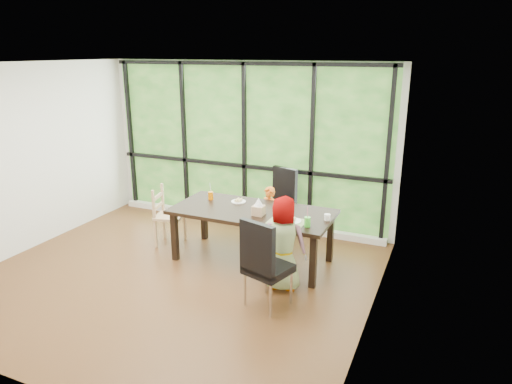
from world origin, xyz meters
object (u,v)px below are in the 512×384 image
Objects in this scene: chair_interior_leather at (268,263)px; chair_window_leather at (277,203)px; green_cup at (307,222)px; tissue_box at (259,210)px; child_toddler at (269,216)px; plate_far at (239,202)px; dining_table at (252,235)px; chair_end_beech at (170,216)px; plate_near at (291,221)px; orange_cup at (211,196)px; white_mug at (327,217)px; child_older at (282,244)px.

chair_window_leather is at bearing -54.21° from chair_interior_leather.
green_cup is 0.84× the size of tissue_box.
child_toddler reaches higher than green_cup.
plate_far is (-0.32, -0.38, 0.30)m from child_toddler.
plate_far is (-0.30, -0.76, 0.22)m from chair_window_leather.
dining_table is at bearing -36.57° from plate_far.
chair_end_beech is 3.57× the size of plate_near.
chair_interior_leather is 4.28× the size of plate_near.
orange_cup is (-0.73, -0.81, 0.27)m from chair_window_leather.
white_mug is at bearing -22.50° from chair_window_leather.
tissue_box reaches higher than dining_table.
chair_end_beech is (-1.36, -0.96, -0.09)m from chair_window_leather.
dining_table is 0.62m from child_toddler.
dining_table is 19.09× the size of orange_cup.
plate_far is at bearing 155.96° from green_cup.
orange_cup is at bearing 163.44° from green_cup.
chair_end_beech is at bearing -26.54° from child_older.
plate_far is at bearing 171.12° from white_mug.
dining_table is at bearing -51.14° from child_older.
plate_near is (0.64, -0.21, 0.38)m from dining_table.
chair_end_beech is at bearing 179.71° from white_mug.
orange_cup is at bearing -38.32° from child_older.
chair_interior_leather is at bearing -110.53° from white_mug.
plate_near is at bearing -97.85° from child_older.
dining_table is at bearing -178.59° from white_mug.
green_cup is (0.90, -1.30, 0.27)m from chair_window_leather.
child_older reaches higher than plate_near.
green_cup is at bearing -24.04° from plate_far.
child_toddler is 0.93m from orange_cup.
chair_window_leather is 1.60m from green_cup.
green_cup is (0.22, 0.73, 0.27)m from chair_interior_leather.
plate_near is at bearing -18.05° from dining_table.
plate_near reaches higher than plate_far.
chair_interior_leather is at bearing -40.74° from orange_cup.
child_toddler is 1.37m from child_older.
child_older is (2.04, -0.61, 0.14)m from chair_end_beech.
child_older is at bearing -123.13° from white_mug.
chair_interior_leather is 9.32× the size of orange_cup.
dining_table is at bearing -14.07° from orange_cup.
dining_table is 27.21× the size of white_mug.
tissue_box is at bearing 168.14° from green_cup.
chair_window_leather is at bearing -68.12° from chair_end_beech.
child_toddler is (0.02, -0.38, -0.08)m from chair_window_leather.
chair_interior_leather is 0.45m from child_older.
white_mug is at bearing 62.57° from green_cup.
dining_table is at bearing -68.90° from chair_window_leather.
chair_end_beech reaches higher than plate_near.
chair_window_leather is 9.32× the size of orange_cup.
child_older reaches higher than child_toddler.
child_older reaches higher than chair_end_beech.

